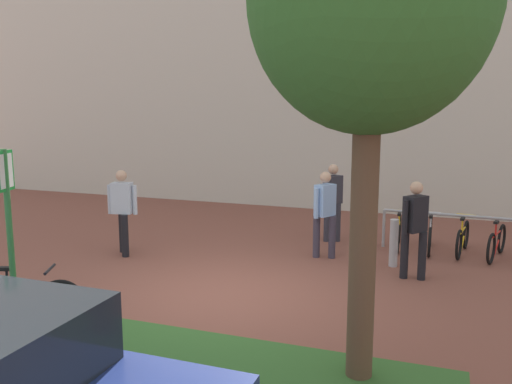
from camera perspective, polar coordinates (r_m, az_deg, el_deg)
ground_plane at (r=8.75m, az=-3.39°, el=-10.91°), size 60.00×60.00×0.00m
building_facade at (r=16.07m, az=8.26°, el=16.33°), size 28.00×1.20×10.00m
planter_strip at (r=6.87m, az=-10.23°, el=-16.23°), size 7.00×1.10×0.16m
tree_sidewalk at (r=5.57m, az=12.07°, el=19.15°), size 2.40×2.40×5.36m
parking_sign_post at (r=7.67m, az=-24.72°, el=-2.21°), size 0.12×0.36×2.46m
bike_at_sign at (r=8.15m, az=-23.42°, el=-10.66°), size 1.56×0.73×0.86m
bike_rack_cluster at (r=11.68m, az=21.01°, el=-4.55°), size 3.20×1.67×0.83m
bollard_steel at (r=10.43m, az=14.36°, el=-5.24°), size 0.16×0.16×0.90m
person_suited_dark at (r=9.66m, az=16.45°, el=-3.25°), size 0.44×0.51×1.72m
person_casual_tan at (r=11.11m, az=-13.93°, el=-1.52°), size 0.60×0.42×1.72m
person_shirt_white at (r=10.64m, az=7.29°, el=-1.79°), size 0.44×0.55×1.72m
person_suited_navy at (r=11.93m, az=8.12°, el=-0.59°), size 0.40×0.55×1.72m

